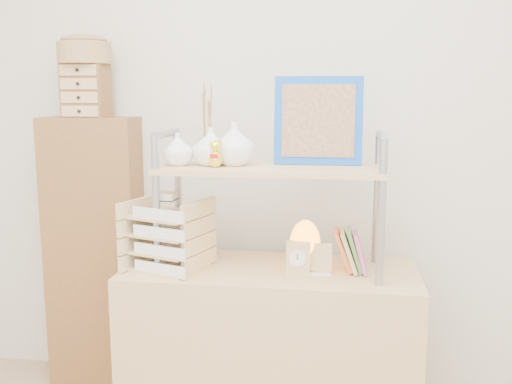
# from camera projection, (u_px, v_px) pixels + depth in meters

# --- Properties ---
(desk) EXTENTS (1.20, 0.50, 0.75)m
(desk) POSITION_uv_depth(u_px,v_px,m) (270.00, 353.00, 2.41)
(desk) COLOR tan
(desk) RESTS_ON ground
(cabinet) EXTENTS (0.47, 0.27, 1.35)m
(cabinet) POSITION_uv_depth(u_px,v_px,m) (96.00, 252.00, 2.86)
(cabinet) COLOR brown
(cabinet) RESTS_ON ground
(hutch) EXTENTS (0.90, 0.34, 0.78)m
(hutch) POSITION_uv_depth(u_px,v_px,m) (255.00, 160.00, 2.30)
(hutch) COLOR #9295A0
(hutch) RESTS_ON desk
(letter_tray) EXTENTS (0.32, 0.32, 0.32)m
(letter_tray) POSITION_uv_depth(u_px,v_px,m) (167.00, 239.00, 2.32)
(letter_tray) COLOR tan
(letter_tray) RESTS_ON desk
(salt_lamp) EXTENTS (0.13, 0.13, 0.20)m
(salt_lamp) POSITION_uv_depth(u_px,v_px,m) (305.00, 244.00, 2.32)
(salt_lamp) COLOR brown
(salt_lamp) RESTS_ON desk
(desk_clock) EXTENTS (0.10, 0.05, 0.13)m
(desk_clock) POSITION_uv_depth(u_px,v_px,m) (298.00, 258.00, 2.26)
(desk_clock) COLOR tan
(desk_clock) RESTS_ON desk
(postcard_stand) EXTENTS (0.19, 0.06, 0.13)m
(postcard_stand) POSITION_uv_depth(u_px,v_px,m) (308.00, 264.00, 2.28)
(postcard_stand) COLOR white
(postcard_stand) RESTS_ON desk
(drawer_chest) EXTENTS (0.20, 0.16, 0.25)m
(drawer_chest) POSITION_uv_depth(u_px,v_px,m) (86.00, 91.00, 2.71)
(drawer_chest) COLOR brown
(drawer_chest) RESTS_ON cabinet
(woven_basket) EXTENTS (0.25, 0.25, 0.10)m
(woven_basket) POSITION_uv_depth(u_px,v_px,m) (84.00, 53.00, 2.68)
(woven_basket) COLOR #976D45
(woven_basket) RESTS_ON drawer_chest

